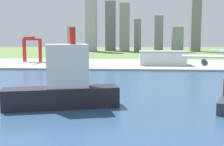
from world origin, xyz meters
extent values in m
plane|color=#5A7640|center=(0.00, 300.00, 0.00)|extent=(2400.00, 2400.00, 0.00)
cube|color=#2D4C70|center=(0.00, 240.00, 0.07)|extent=(840.00, 360.00, 0.15)
cube|color=#97A793|center=(0.00, 490.00, 1.25)|extent=(840.00, 140.00, 2.50)
cylinder|color=#4C4F54|center=(18.92, 142.50, 36.98)|extent=(2.64, 5.16, 1.96)
cube|color=black|center=(-49.95, 227.38, 6.51)|extent=(72.65, 33.77, 12.71)
cube|color=silver|center=(-46.22, 228.39, 26.22)|extent=(28.13, 19.47, 26.71)
cylinder|color=red|center=(-42.79, 229.31, 44.66)|extent=(3.79, 3.79, 10.17)
cube|color=red|center=(-170.08, 501.37, 18.50)|extent=(2.20, 2.20, 32.01)
cube|color=red|center=(-145.99, 501.37, 18.50)|extent=(2.20, 2.20, 32.01)
cube|color=red|center=(-170.08, 509.37, 18.50)|extent=(2.20, 2.20, 32.01)
cube|color=red|center=(-145.99, 509.37, 18.50)|extent=(2.20, 2.20, 32.01)
cube|color=red|center=(-158.03, 505.37, 35.91)|extent=(26.49, 10.00, 2.80)
cube|color=red|center=(-158.03, 494.63, 38.71)|extent=(2.60, 42.94, 2.60)
cube|color=white|center=(32.52, 473.85, 11.31)|extent=(61.69, 33.11, 17.62)
cube|color=gray|center=(32.52, 473.85, 20.72)|extent=(62.92, 33.77, 1.20)
cube|color=#999A9C|center=(-160.67, 818.02, 30.10)|extent=(16.65, 20.26, 60.20)
cube|color=#A0A1AA|center=(-110.66, 807.76, 76.07)|extent=(25.34, 25.23, 152.14)
cube|color=slate|center=(-66.76, 843.97, 61.08)|extent=(24.75, 26.77, 122.16)
cube|color=gray|center=(-30.14, 802.54, 56.68)|extent=(23.11, 25.95, 113.37)
cube|color=gray|center=(0.70, 816.24, 38.41)|extent=(16.64, 19.05, 76.82)
cube|color=gray|center=(51.13, 825.05, 42.86)|extent=(20.71, 25.22, 85.72)
cube|color=gray|center=(92.81, 792.01, 29.05)|extent=(24.76, 20.92, 58.10)
cube|color=slate|center=(138.76, 824.63, 64.93)|extent=(22.74, 22.53, 129.86)
camera|label=1|loc=(-4.22, 32.71, 47.23)|focal=51.80mm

